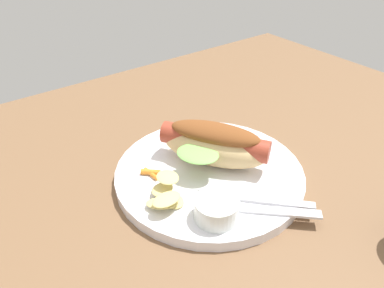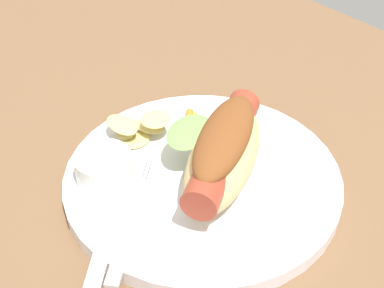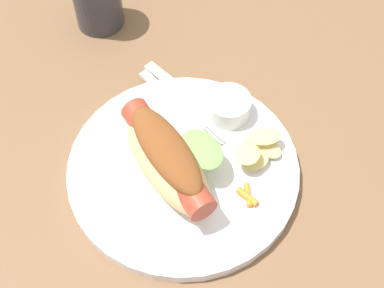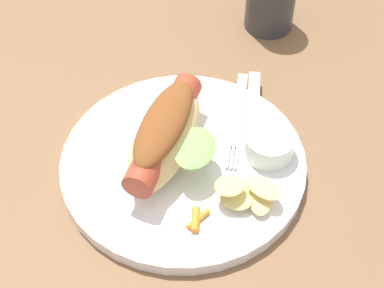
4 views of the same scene
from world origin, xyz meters
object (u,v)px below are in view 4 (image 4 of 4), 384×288
(fork, at_px, (238,117))
(chips_pile, at_px, (248,193))
(hot_dog, at_px, (165,134))
(knife, at_px, (253,111))
(sauce_ramekin, at_px, (269,145))
(carrot_garnish, at_px, (196,219))
(plate, at_px, (183,163))

(fork, relative_size, chips_pile, 1.83)
(hot_dog, height_order, chips_pile, hot_dog)
(fork, distance_m, chips_pile, 0.12)
(knife, bearing_deg, sauce_ramekin, 15.67)
(knife, xyz_separation_m, carrot_garnish, (0.08, -0.15, 0.00))
(sauce_ramekin, height_order, fork, sauce_ramekin)
(hot_dog, xyz_separation_m, chips_pile, (0.10, 0.03, -0.02))
(hot_dog, bearing_deg, plate, 90.54)
(sauce_ramekin, height_order, chips_pile, same)
(plate, height_order, knife, knife)
(fork, xyz_separation_m, chips_pile, (0.10, -0.07, 0.01))
(hot_dog, height_order, knife, hot_dog)
(plate, bearing_deg, fork, 95.98)
(knife, bearing_deg, carrot_garnish, -18.69)
(plate, xyz_separation_m, hot_dog, (-0.02, -0.01, 0.04))
(hot_dog, height_order, sauce_ramekin, hot_dog)
(fork, distance_m, carrot_garnish, 0.15)
(knife, height_order, carrot_garnish, carrot_garnish)
(sauce_ramekin, xyz_separation_m, carrot_garnish, (0.02, -0.12, -0.01))
(chips_pile, bearing_deg, fork, 143.87)
(fork, relative_size, knife, 0.89)
(plate, relative_size, carrot_garnish, 9.13)
(plate, height_order, hot_dog, hot_dog)
(chips_pile, bearing_deg, plate, -168.04)
(knife, bearing_deg, hot_dog, -52.13)
(plate, relative_size, sauce_ramekin, 4.96)
(sauce_ramekin, distance_m, chips_pile, 0.07)
(carrot_garnish, bearing_deg, chips_pile, 78.27)
(sauce_ramekin, distance_m, carrot_garnish, 0.12)
(hot_dog, xyz_separation_m, sauce_ramekin, (0.07, 0.09, -0.02))
(hot_dog, distance_m, sauce_ramekin, 0.12)
(knife, bearing_deg, fork, -58.06)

